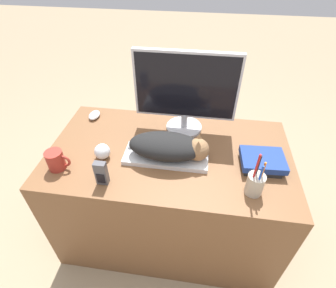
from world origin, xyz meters
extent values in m
plane|color=#998466|center=(0.00, 0.00, 0.00)|extent=(12.00, 12.00, 0.00)
cube|color=brown|center=(0.00, 0.35, 0.35)|extent=(1.25, 0.69, 0.70)
cube|color=silver|center=(-0.01, 0.29, 0.72)|extent=(0.42, 0.16, 0.02)
ellipsoid|color=black|center=(-0.01, 0.29, 0.79)|extent=(0.36, 0.18, 0.11)
sphere|color=olive|center=(0.15, 0.29, 0.78)|extent=(0.11, 0.11, 0.11)
cone|color=olive|center=(0.15, 0.26, 0.83)|extent=(0.04, 0.04, 0.04)
cone|color=olive|center=(0.15, 0.32, 0.83)|extent=(0.04, 0.04, 0.04)
cylinder|color=#B7B7BC|center=(0.06, 0.55, 0.71)|extent=(0.20, 0.20, 0.02)
cylinder|color=#B7B7BC|center=(0.06, 0.55, 0.76)|extent=(0.04, 0.04, 0.08)
cube|color=#B7B7BC|center=(0.06, 0.55, 0.97)|extent=(0.53, 0.03, 0.36)
cube|color=black|center=(0.06, 0.55, 0.97)|extent=(0.51, 0.01, 0.34)
ellipsoid|color=silver|center=(-0.49, 0.59, 0.72)|extent=(0.06, 0.10, 0.03)
cylinder|color=#9E2D23|center=(-0.51, 0.15, 0.75)|extent=(0.08, 0.08, 0.10)
torus|color=#9E2D23|center=(-0.47, 0.15, 0.75)|extent=(0.07, 0.01, 0.07)
cylinder|color=#B2A893|center=(0.40, 0.13, 0.75)|extent=(0.08, 0.08, 0.10)
cylinder|color=orange|center=(0.42, 0.14, 0.81)|extent=(0.01, 0.01, 0.14)
cylinder|color=black|center=(0.39, 0.15, 0.82)|extent=(0.01, 0.01, 0.16)
cylinder|color=#B21E1E|center=(0.38, 0.13, 0.84)|extent=(0.01, 0.01, 0.18)
cylinder|color=#1E47B2|center=(0.40, 0.12, 0.81)|extent=(0.01, 0.01, 0.14)
sphere|color=silver|center=(-0.32, 0.25, 0.74)|extent=(0.08, 0.08, 0.08)
cube|color=#4C4C51|center=(-0.27, 0.09, 0.76)|extent=(0.05, 0.03, 0.12)
cube|color=black|center=(-0.27, 0.08, 0.75)|extent=(0.04, 0.00, 0.05)
cube|color=black|center=(0.45, 0.30, 0.72)|extent=(0.18, 0.15, 0.03)
cube|color=navy|center=(0.46, 0.31, 0.75)|extent=(0.21, 0.17, 0.03)
camera|label=1|loc=(0.14, -0.65, 1.61)|focal=28.00mm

